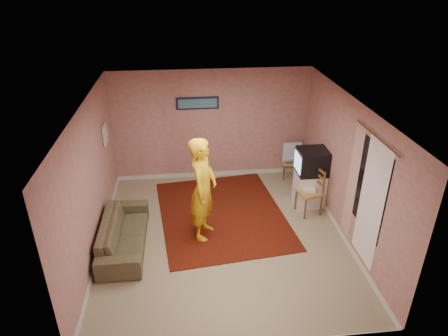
{
  "coord_description": "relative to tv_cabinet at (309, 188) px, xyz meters",
  "views": [
    {
      "loc": [
        -0.64,
        -6.09,
        4.59
      ],
      "look_at": [
        0.09,
        0.6,
        1.16
      ],
      "focal_mm": 32.0,
      "sensor_mm": 36.0,
      "label": 1
    }
  ],
  "objects": [
    {
      "name": "person",
      "position": [
        -2.29,
        -0.87,
        0.62
      ],
      "size": [
        0.69,
        0.84,
        1.98
      ],
      "primitive_type": "imported",
      "rotation": [
        0.0,
        0.0,
        1.22
      ],
      "color": "gold",
      "rests_on": "ground"
    },
    {
      "name": "chair_b",
      "position": [
        -0.11,
        -0.33,
        0.24
      ],
      "size": [
        0.52,
        0.54,
        0.54
      ],
      "rotation": [
        0.0,
        0.0,
        -1.33
      ],
      "color": "#A2864F",
      "rests_on": "ground"
    },
    {
      "name": "curtain_floral",
      "position": [
        0.27,
        -1.35,
        0.88
      ],
      "size": [
        0.01,
        0.35,
        2.1
      ],
      "primitive_type": "cube",
      "color": "beige",
      "rests_on": "wall_right"
    },
    {
      "name": "curtain_sheer",
      "position": [
        0.28,
        -2.05,
        0.88
      ],
      "size": [
        0.01,
        0.75,
        2.1
      ],
      "primitive_type": "cube",
      "color": "white",
      "rests_on": "wall_right"
    },
    {
      "name": "baseboard_right",
      "position": [
        0.29,
        -1.0,
        -0.32
      ],
      "size": [
        0.02,
        5.0,
        0.1
      ],
      "primitive_type": "cube",
      "color": "silver",
      "rests_on": "ground"
    },
    {
      "name": "wall_right",
      "position": [
        0.3,
        -1.0,
        0.93
      ],
      "size": [
        0.02,
        5.0,
        2.6
      ],
      "primitive_type": "cube",
      "color": "tan",
      "rests_on": "ground"
    },
    {
      "name": "ground",
      "position": [
        -1.95,
        -1.0,
        -0.37
      ],
      "size": [
        5.0,
        5.0,
        0.0
      ],
      "primitive_type": "plane",
      "color": "tan",
      "rests_on": "ground"
    },
    {
      "name": "tv_cabinet",
      "position": [
        0.0,
        0.0,
        0.0
      ],
      "size": [
        0.58,
        0.53,
        0.74
      ],
      "primitive_type": "cube",
      "color": "silver",
      "rests_on": "ground"
    },
    {
      "name": "area_rug",
      "position": [
        -1.89,
        -0.21,
        -0.36
      ],
      "size": [
        2.79,
        3.33,
        0.02
      ],
      "primitive_type": "cube",
      "rotation": [
        0.0,
        0.0,
        0.11
      ],
      "color": "black",
      "rests_on": "ground"
    },
    {
      "name": "baseboard_back",
      "position": [
        -1.95,
        1.49,
        -0.32
      ],
      "size": [
        4.5,
        0.02,
        0.1
      ],
      "primitive_type": "cube",
      "color": "silver",
      "rests_on": "ground"
    },
    {
      "name": "game_console",
      "position": [
        -0.11,
        -0.33,
        0.16
      ],
      "size": [
        0.25,
        0.2,
        0.05
      ],
      "primitive_type": "cube",
      "rotation": [
        0.0,
        0.0,
        -0.17
      ],
      "color": "silver",
      "rests_on": "chair_b"
    },
    {
      "name": "wall_left",
      "position": [
        -4.2,
        -1.0,
        0.93
      ],
      "size": [
        0.02,
        5.0,
        2.6
      ],
      "primitive_type": "cube",
      "color": "tan",
      "rests_on": "ground"
    },
    {
      "name": "ceiling",
      "position": [
        -1.95,
        -1.0,
        2.23
      ],
      "size": [
        4.5,
        5.0,
        0.02
      ],
      "primitive_type": "cube",
      "color": "silver",
      "rests_on": "wall_back"
    },
    {
      "name": "wall_front",
      "position": [
        -1.95,
        -3.5,
        0.93
      ],
      "size": [
        4.5,
        0.02,
        2.6
      ],
      "primitive_type": "cube",
      "color": "tan",
      "rests_on": "ground"
    },
    {
      "name": "dvd_player",
      "position": [
        -0.08,
        1.2,
        0.09
      ],
      "size": [
        0.39,
        0.29,
        0.06
      ],
      "primitive_type": "cube",
      "rotation": [
        0.0,
        0.0,
        0.05
      ],
      "color": "#A2A2A7",
      "rests_on": "chair_a"
    },
    {
      "name": "crt_tv",
      "position": [
        -0.01,
        0.0,
        0.63
      ],
      "size": [
        0.61,
        0.54,
        0.52
      ],
      "rotation": [
        0.0,
        0.0,
        -0.0
      ],
      "color": "black",
      "rests_on": "tv_cabinet"
    },
    {
      "name": "picture_back",
      "position": [
        -2.25,
        1.47,
        1.48
      ],
      "size": [
        0.95,
        0.04,
        0.28
      ],
      "color": "#131535",
      "rests_on": "wall_back"
    },
    {
      "name": "baseboard_left",
      "position": [
        -4.19,
        -1.0,
        -0.32
      ],
      "size": [
        0.02,
        5.0,
        0.1
      ],
      "primitive_type": "cube",
      "color": "silver",
      "rests_on": "ground"
    },
    {
      "name": "picture_left",
      "position": [
        -4.17,
        0.6,
        1.18
      ],
      "size": [
        0.04,
        0.38,
        0.42
      ],
      "color": "beige",
      "rests_on": "wall_left"
    },
    {
      "name": "blue_throw",
      "position": [
        -0.08,
        1.2,
        0.31
      ],
      "size": [
        0.43,
        0.05,
        0.46
      ],
      "primitive_type": "cube",
      "color": "#86B5DB",
      "rests_on": "chair_a"
    },
    {
      "name": "window",
      "position": [
        0.29,
        -1.9,
        1.08
      ],
      "size": [
        0.01,
        1.1,
        1.5
      ],
      "primitive_type": "cube",
      "color": "black",
      "rests_on": "wall_right"
    },
    {
      "name": "wall_back",
      "position": [
        -1.95,
        1.5,
        0.93
      ],
      "size": [
        4.5,
        0.02,
        2.6
      ],
      "primitive_type": "cube",
      "color": "tan",
      "rests_on": "ground"
    },
    {
      "name": "curtain_rod",
      "position": [
        0.25,
        -1.9,
        1.95
      ],
      "size": [
        0.02,
        1.4,
        0.02
      ],
      "primitive_type": "cylinder",
      "rotation": [
        1.57,
        0.0,
        0.0
      ],
      "color": "brown",
      "rests_on": "wall_right"
    },
    {
      "name": "sofa",
      "position": [
        -3.75,
        -1.07,
        -0.09
      ],
      "size": [
        0.75,
        1.93,
        0.56
      ],
      "primitive_type": "imported",
      "rotation": [
        0.0,
        0.0,
        1.57
      ],
      "color": "brown",
      "rests_on": "ground"
    },
    {
      "name": "chair_a",
      "position": [
        -0.08,
        1.2,
        0.14
      ],
      "size": [
        0.46,
        0.44,
        0.46
      ],
      "rotation": [
        0.0,
        0.0,
        -0.24
      ],
      "color": "#A2864F",
      "rests_on": "ground"
    }
  ]
}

